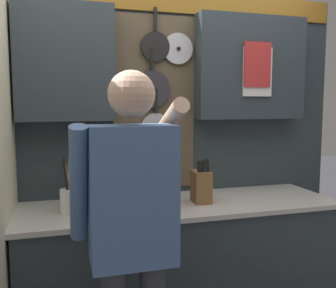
{
  "coord_description": "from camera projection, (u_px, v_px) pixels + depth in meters",
  "views": [
    {
      "loc": [
        -0.76,
        -2.29,
        1.55
      ],
      "look_at": [
        -0.03,
        0.21,
        1.27
      ],
      "focal_mm": 40.0,
      "sensor_mm": 36.0,
      "label": 1
    }
  ],
  "objects": [
    {
      "name": "back_wall_unit",
      "position": [
        171.0,
        117.0,
        2.69
      ],
      "size": [
        2.65,
        0.23,
        2.34
      ],
      "color": "#2D383D",
      "rests_on": "ground_plane"
    },
    {
      "name": "person",
      "position": [
        132.0,
        223.0,
        1.69
      ],
      "size": [
        0.54,
        0.64,
        1.7
      ],
      "color": "#383842",
      "rests_on": "ground_plane"
    },
    {
      "name": "base_cabinet_counter",
      "position": [
        181.0,
        269.0,
        2.51
      ],
      "size": [
        2.08,
        0.66,
        0.9
      ],
      "color": "#2D383D",
      "rests_on": "ground_plane"
    },
    {
      "name": "microwave",
      "position": [
        124.0,
        185.0,
        2.32
      ],
      "size": [
        0.46,
        0.36,
        0.3
      ],
      "color": "black",
      "rests_on": "base_cabinet_counter"
    },
    {
      "name": "utensil_crock",
      "position": [
        69.0,
        198.0,
        2.24
      ],
      "size": [
        0.11,
        0.11,
        0.35
      ],
      "color": "white",
      "rests_on": "base_cabinet_counter"
    },
    {
      "name": "knife_block",
      "position": [
        201.0,
        186.0,
        2.47
      ],
      "size": [
        0.12,
        0.16,
        0.29
      ],
      "color": "brown",
      "rests_on": "base_cabinet_counter"
    }
  ]
}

